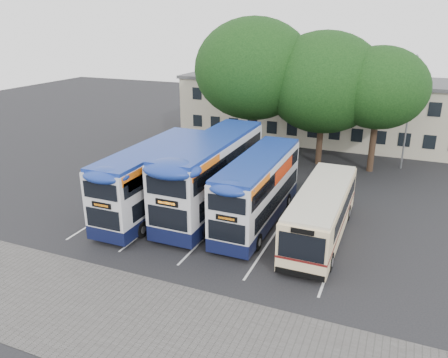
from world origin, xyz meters
The scene contains 12 objects.
ground centered at (0.00, 0.00, 0.00)m, with size 120.00×120.00×0.00m, color black.
paving_strip centered at (-2.00, -5.00, 0.01)m, with size 40.00×6.00×0.01m, color #595654.
bay_lines centered at (-3.75, 5.00, 0.01)m, with size 14.12×11.00×0.01m.
depot_building centered at (0.00, 26.99, 3.15)m, with size 32.40×8.40×6.20m.
lamp_post centered at (6.00, 19.97, 5.08)m, with size 0.25×1.05×9.06m.
tree_left centered at (-6.28, 17.95, 7.70)m, with size 9.77×9.77×11.86m.
tree_mid centered at (-0.54, 18.59, 6.81)m, with size 9.45×9.45×10.84m.
tree_right centered at (3.68, 18.33, 6.65)m, with size 7.36×7.36×9.79m.
bus_dd_left centered at (-8.16, 4.79, 2.37)m, with size 2.50×10.31×4.29m.
bus_dd_mid centered at (-4.88, 6.37, 2.61)m, with size 2.76×11.38×4.74m.
bus_dd_right centered at (-1.66, 5.79, 2.27)m, with size 2.39×9.87×4.11m.
bus_single centered at (2.18, 5.30, 1.65)m, with size 2.48×9.74×2.91m.
Camera 1 is at (5.66, -17.08, 11.47)m, focal length 35.00 mm.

